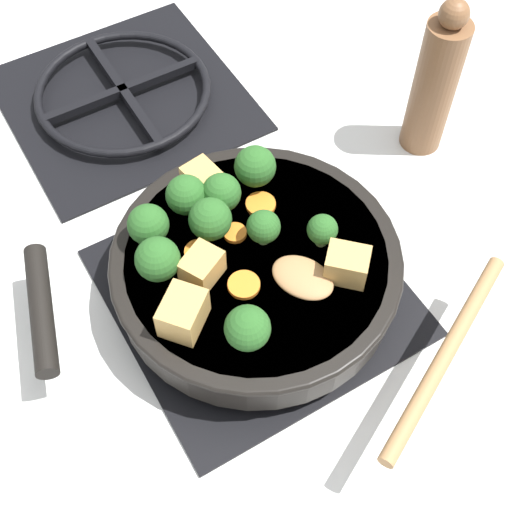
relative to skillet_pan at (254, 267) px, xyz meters
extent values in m
plane|color=silver|center=(0.00, 0.00, -0.05)|extent=(2.40, 2.40, 0.00)
cube|color=black|center=(0.00, 0.00, -0.05)|extent=(0.31, 0.31, 0.01)
torus|color=black|center=(0.00, 0.00, -0.03)|extent=(0.24, 0.24, 0.01)
cube|color=black|center=(0.00, 0.00, -0.03)|extent=(0.01, 0.23, 0.01)
cube|color=black|center=(0.00, 0.00, -0.03)|extent=(0.23, 0.01, 0.01)
cube|color=black|center=(0.00, 0.36, -0.05)|extent=(0.31, 0.31, 0.01)
torus|color=black|center=(0.00, 0.36, -0.03)|extent=(0.24, 0.24, 0.01)
cube|color=black|center=(0.00, 0.36, -0.03)|extent=(0.01, 0.23, 0.01)
cube|color=black|center=(0.00, 0.36, -0.03)|extent=(0.23, 0.01, 0.01)
cylinder|color=black|center=(0.00, 0.00, 0.00)|extent=(0.31, 0.31, 0.05)
cylinder|color=brown|center=(0.00, 0.00, 0.00)|extent=(0.28, 0.28, 0.04)
torus|color=black|center=(0.00, 0.00, 0.02)|extent=(0.31, 0.31, 0.01)
cylinder|color=black|center=(-0.22, 0.06, 0.01)|extent=(0.06, 0.15, 0.02)
ellipsoid|color=#A87A4C|center=(0.03, -0.05, 0.03)|extent=(0.07, 0.08, 0.01)
cylinder|color=#A87A4C|center=(0.10, -0.20, 0.03)|extent=(0.23, 0.13, 0.02)
cube|color=tan|center=(-0.10, -0.03, 0.04)|extent=(0.06, 0.06, 0.04)
cube|color=tan|center=(0.07, -0.07, 0.04)|extent=(0.06, 0.06, 0.03)
cube|color=tan|center=(-0.06, 0.01, 0.04)|extent=(0.05, 0.05, 0.03)
cube|color=tan|center=(0.00, 0.11, 0.04)|extent=(0.04, 0.05, 0.03)
cylinder|color=#709956|center=(-0.06, -0.08, 0.03)|extent=(0.01, 0.01, 0.01)
sphere|color=#285B23|center=(-0.06, -0.08, 0.05)|extent=(0.05, 0.05, 0.05)
cylinder|color=#709956|center=(0.05, 0.09, 0.03)|extent=(0.01, 0.01, 0.01)
sphere|color=#285B23|center=(0.05, 0.09, 0.05)|extent=(0.05, 0.05, 0.05)
cylinder|color=#709956|center=(0.07, -0.02, 0.03)|extent=(0.01, 0.01, 0.01)
sphere|color=#285B23|center=(0.07, -0.02, 0.05)|extent=(0.03, 0.03, 0.03)
cylinder|color=#709956|center=(0.02, 0.01, 0.03)|extent=(0.01, 0.01, 0.01)
sphere|color=#285B23|center=(0.02, 0.01, 0.05)|extent=(0.04, 0.04, 0.04)
cylinder|color=#709956|center=(0.01, 0.07, 0.03)|extent=(0.01, 0.01, 0.01)
sphere|color=#285B23|center=(0.01, 0.07, 0.05)|extent=(0.04, 0.04, 0.04)
cylinder|color=#709956|center=(-0.03, 0.09, 0.03)|extent=(0.01, 0.01, 0.01)
sphere|color=#285B23|center=(-0.03, 0.09, 0.05)|extent=(0.04, 0.04, 0.04)
cylinder|color=#709956|center=(-0.10, 0.03, 0.03)|extent=(0.01, 0.01, 0.01)
sphere|color=#285B23|center=(-0.10, 0.03, 0.05)|extent=(0.05, 0.05, 0.05)
cylinder|color=#709956|center=(-0.08, 0.07, 0.03)|extent=(0.01, 0.01, 0.01)
sphere|color=#285B23|center=(-0.08, 0.07, 0.05)|extent=(0.04, 0.04, 0.04)
cylinder|color=#709956|center=(-0.03, 0.05, 0.03)|extent=(0.01, 0.01, 0.01)
sphere|color=#285B23|center=(-0.03, 0.05, 0.05)|extent=(0.05, 0.05, 0.05)
cylinder|color=orange|center=(0.04, 0.05, 0.02)|extent=(0.03, 0.03, 0.01)
cylinder|color=orange|center=(-0.03, -0.03, 0.02)|extent=(0.03, 0.03, 0.01)
cylinder|color=orange|center=(-0.05, 0.03, 0.02)|extent=(0.03, 0.03, 0.01)
cylinder|color=orange|center=(0.00, 0.04, 0.02)|extent=(0.03, 0.03, 0.01)
cylinder|color=brown|center=(0.31, 0.09, 0.04)|extent=(0.05, 0.05, 0.19)
sphere|color=brown|center=(0.31, 0.09, 0.15)|extent=(0.03, 0.03, 0.03)
camera|label=1|loc=(-0.21, -0.36, 0.65)|focal=50.00mm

